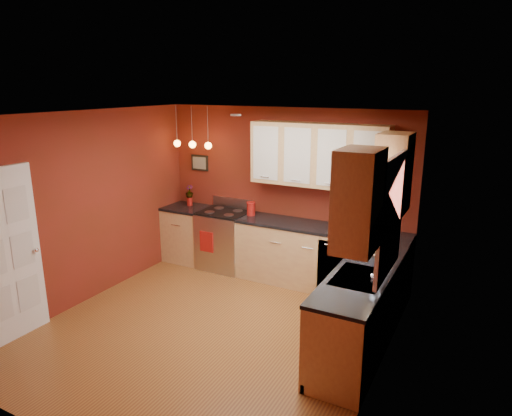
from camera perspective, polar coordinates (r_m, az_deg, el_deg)
The scene contains 27 objects.
floor at distance 5.83m, azimuth -5.55°, elevation -14.95°, with size 4.20×4.20×0.00m, color #98642C.
ceiling at distance 5.06m, azimuth -6.31°, elevation 11.48°, with size 4.00×4.20×0.02m, color silver.
wall_back at distance 7.08m, azimuth 3.53°, elevation 1.92°, with size 4.00×0.02×2.60m, color maroon.
wall_front at distance 3.86m, azimuth -23.71°, elevation -10.95°, with size 4.00×0.02×2.60m, color maroon.
wall_left at distance 6.59m, azimuth -20.56°, elevation -0.04°, with size 0.02×4.20×2.60m, color maroon.
wall_right at distance 4.56m, azimuth 15.67°, elevation -6.20°, with size 0.02×4.20×2.60m, color maroon.
base_cabinets_back_left at distance 7.87m, azimuth -8.52°, elevation -3.29°, with size 0.70×0.60×0.90m, color #E1BB78.
base_cabinets_back_right at distance 6.80m, azimuth 8.00°, elevation -6.26°, with size 2.54×0.60×0.90m, color #E1BB78.
base_cabinets_right at distance 5.37m, azimuth 12.89°, elevation -12.62°, with size 0.60×2.10×0.90m, color #E1BB78.
counter_back_left at distance 7.73m, azimuth -8.65°, elevation 0.02°, with size 0.70×0.62×0.04m, color black.
counter_back_right at distance 6.65m, azimuth 8.15°, elevation -2.49°, with size 2.54×0.62×0.04m, color black.
counter_right at distance 5.17m, azimuth 13.20°, elevation -7.99°, with size 0.62×2.10×0.04m, color black.
gas_range at distance 7.47m, azimuth -3.98°, elevation -3.92°, with size 0.76×0.64×1.11m.
dishwasher_front at distance 6.44m, azimuth 10.23°, elevation -7.62°, with size 0.60×0.02×0.80m, color #B5B5BA.
sink at distance 5.04m, azimuth 12.77°, elevation -8.66°, with size 0.50×0.70×0.33m.
window at distance 4.72m, azimuth 16.50°, elevation -0.55°, with size 0.06×1.02×1.22m.
door_left_wall at distance 5.95m, azimuth -28.69°, elevation -5.30°, with size 0.12×0.82×2.05m.
upper_cabinets_back at distance 6.57m, azimuth 7.79°, elevation 6.56°, with size 2.00×0.35×0.90m, color #E1BB78.
upper_cabinets_right at distance 4.72m, azimuth 15.02°, elevation 2.81°, with size 0.35×1.95×0.90m, color #E1BB78.
wall_picture at distance 7.74m, azimuth -7.04°, elevation 5.63°, with size 0.32×0.03×0.26m, color black.
pendant_lights at distance 7.37m, azimuth -7.95°, elevation 7.93°, with size 0.71×0.11×0.66m.
red_canister at distance 7.12m, azimuth -0.63°, elevation -0.08°, with size 0.14×0.14×0.21m.
red_vase at distance 7.79m, azimuth -8.29°, elevation 0.85°, with size 0.09×0.09×0.15m, color #A51611.
flowers at distance 7.75m, azimuth -8.34°, elevation 2.02°, with size 0.12×0.12×0.22m, color #A51611.
coffee_maker at distance 6.52m, azimuth 13.64°, elevation -1.89°, with size 0.20×0.19×0.24m.
soap_pump at distance 4.80m, azimuth 14.61°, elevation -8.52°, with size 0.08×0.08×0.18m, color white.
dish_towel at distance 7.26m, azimuth -6.22°, elevation -4.22°, with size 0.24×0.02×0.33m, color #A51611.
Camera 1 is at (2.82, -4.18, 2.92)m, focal length 32.00 mm.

